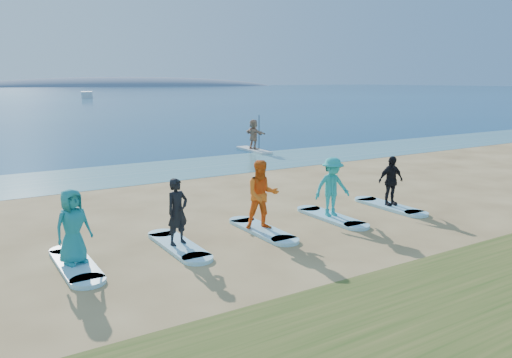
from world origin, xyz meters
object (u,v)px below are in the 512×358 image
surfboard_2 (262,230)px  surfboard_3 (331,217)px  student_0 (73,226)px  student_1 (177,212)px  surfboard_1 (178,246)px  boat_offshore_b (87,98)px  paddleboard (254,150)px  surfboard_4 (389,206)px  student_2 (262,195)px  student_4 (391,181)px  paddleboarder (254,134)px  student_3 (332,187)px  surfboard_0 (76,265)px

surfboard_2 → surfboard_3: 2.37m
student_0 → student_1: bearing=-17.7°
student_0 → surfboard_1: size_ratio=0.73×
surfboard_1 → student_1: (0.00, 0.00, 0.84)m
boat_offshore_b → student_0: (-25.21, -103.08, 0.90)m
paddleboard → student_1: student_1 is taller
surfboard_3 → surfboard_2: bearing=180.0°
surfboard_4 → paddleboard: bearing=76.8°
student_2 → student_4: student_2 is taller
student_1 → student_2: student_2 is taller
boat_offshore_b → student_4: (-15.74, -103.08, 0.86)m
paddleboarder → surfboard_1: paddleboarder is taller
student_1 → student_4: bearing=-15.9°
paddleboarder → student_4: 13.32m
surfboard_2 → paddleboarder: bearing=59.1°
student_1 → surfboard_3: (4.74, 0.00, -0.84)m
student_2 → surfboard_4: bearing=19.3°
surfboard_1 → surfboard_2: (2.37, 0.00, 0.00)m
boat_offshore_b → paddleboard: bearing=-84.8°
paddleboard → surfboard_3: 14.05m
paddleboarder → student_3: 14.05m
student_3 → surfboard_4: student_3 is taller
surfboard_3 → student_2: bearing=180.0°
student_2 → surfboard_4: student_2 is taller
boat_offshore_b → student_0: bearing=-90.5°
boat_offshore_b → student_2: 105.10m
paddleboard → paddleboarder: (0.00, 0.00, 0.89)m
student_0 → student_2: student_2 is taller
paddleboarder → surfboard_4: bearing=158.8°
paddleboard → surfboard_2: bearing=-117.9°
paddleboarder → surfboard_1: (-10.14, -12.97, -0.90)m
paddleboard → surfboard_4: (-3.04, -12.97, -0.01)m
paddleboarder → student_2: 15.12m
surfboard_0 → surfboard_1: (2.37, 0.00, 0.00)m
student_2 → student_4: (4.74, 0.00, -0.14)m
surfboard_1 → student_4: (7.10, 0.00, 0.82)m
boat_offshore_b → student_2: student_2 is taller
surfboard_3 → student_4: 2.50m
student_2 → student_3: student_2 is taller
paddleboard → student_4: bearing=-100.1°
boat_offshore_b → surfboard_4: bearing=-85.5°
surfboard_4 → student_4: (0.00, 0.00, 0.82)m
surfboard_1 → student_1: 0.84m
paddleboard → student_0: bearing=-130.9°
surfboard_0 → surfboard_2: bearing=0.0°
surfboard_4 → student_1: bearing=180.0°
surfboard_0 → surfboard_4: bearing=0.0°
paddleboarder → surfboard_4: size_ratio=0.75×
paddleboard → student_3: size_ratio=1.77×
surfboard_0 → student_2: student_2 is taller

